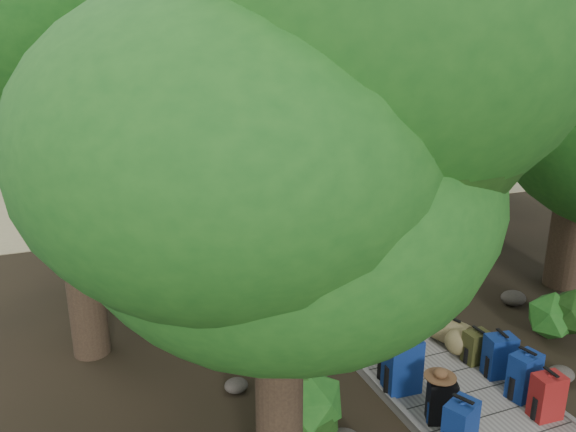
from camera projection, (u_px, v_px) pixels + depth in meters
name	position (u px, v px, depth m)	size (l,w,h in m)	color
ground	(345.00, 298.00, 10.87)	(120.00, 120.00, 0.00)	black
sand_beach	(181.00, 152.00, 25.05)	(40.00, 22.00, 0.02)	tan
boardwalk	(324.00, 276.00, 11.73)	(2.00, 12.00, 0.12)	gray
backpack_left_a	(460.00, 426.00, 6.52)	(0.41, 0.28, 0.76)	navy
backpack_left_b	(442.00, 399.00, 7.09)	(0.35, 0.25, 0.64)	black
backpack_left_c	(403.00, 362.00, 7.70)	(0.47, 0.34, 0.88)	navy
backpack_left_d	(363.00, 332.00, 8.85)	(0.34, 0.25, 0.53)	navy
backpack_right_a	(547.00, 394.00, 7.17)	(0.38, 0.27, 0.68)	maroon
backpack_right_b	(524.00, 374.00, 7.57)	(0.40, 0.28, 0.73)	navy
backpack_right_c	(500.00, 354.00, 8.07)	(0.41, 0.29, 0.69)	navy
backpack_right_d	(477.00, 345.00, 8.44)	(0.36, 0.26, 0.55)	#383818
duffel_right_khaki	(450.00, 331.00, 8.96)	(0.43, 0.65, 0.43)	olive
suitcase_on_boardwalk	(394.00, 359.00, 8.00)	(0.41, 0.23, 0.63)	black
lone_suitcase_on_sand	(236.00, 183.00, 18.07)	(0.46, 0.26, 0.72)	black
hat_brown	(441.00, 373.00, 6.99)	(0.41, 0.41, 0.12)	#51351E
hat_white	(407.00, 327.00, 7.61)	(0.39, 0.39, 0.13)	silver
kayak	(103.00, 184.00, 18.73)	(0.75, 3.45, 0.34)	#A3110E
sun_lounger	(289.00, 169.00, 20.44)	(0.56, 1.73, 0.56)	silver
tree_right_c	(460.00, 41.00, 12.73)	(5.50, 5.50, 9.51)	black
tree_right_e	(354.00, 46.00, 17.40)	(5.13, 5.13, 9.23)	black
tree_right_f	(400.00, 18.00, 19.35)	(6.18, 6.18, 11.03)	black
tree_left_a	(278.00, 216.00, 4.87)	(3.99, 3.99, 6.64)	black
tree_left_b	(63.00, 95.00, 7.79)	(4.50, 4.50, 8.10)	black
tree_left_c	(122.00, 95.00, 11.09)	(4.30, 4.30, 7.47)	black
tree_back_a	(154.00, 36.00, 21.74)	(5.71, 5.71, 9.88)	black
tree_back_b	(227.00, 25.00, 24.05)	(6.06, 6.06, 10.82)	black
tree_back_c	(291.00, 43.00, 24.87)	(5.17, 5.17, 9.30)	black
tree_back_d	(39.00, 51.00, 20.25)	(5.28, 5.28, 8.79)	black
palm_right_a	(342.00, 88.00, 16.87)	(3.98, 3.98, 6.79)	#124113
palm_right_b	(345.00, 70.00, 20.93)	(3.86, 3.86, 7.47)	#124113
palm_right_c	(251.00, 75.00, 21.57)	(4.42, 4.42, 7.03)	#124113
palm_left_a	(77.00, 110.00, 13.58)	(3.98, 3.98, 6.33)	#124113
rock_left_b	(236.00, 385.00, 7.97)	(0.34, 0.31, 0.19)	#4C473F
rock_left_c	(255.00, 304.00, 10.30)	(0.53, 0.48, 0.29)	#4C473F
rock_left_d	(195.00, 261.00, 12.48)	(0.32, 0.28, 0.17)	#4C473F
rock_right_a	(561.00, 374.00, 8.21)	(0.40, 0.36, 0.22)	#4C473F
rock_right_b	(513.00, 298.00, 10.59)	(0.48, 0.43, 0.26)	#4C473F
rock_right_c	(391.00, 255.00, 12.83)	(0.32, 0.29, 0.18)	#4C473F
rock_right_d	(384.00, 216.00, 15.40)	(0.62, 0.56, 0.34)	#4C473F
shrub_left_a	(295.00, 402.00, 6.91)	(1.17, 1.17, 1.05)	#1A5318
shrub_left_b	(241.00, 281.00, 10.55)	(1.01, 1.01, 0.91)	#1A5318
shrub_left_c	(147.00, 219.00, 13.69)	(1.37, 1.37, 1.23)	#1A5318
shrub_right_a	(558.00, 316.00, 9.30)	(0.89, 0.89, 0.80)	#1A5318
shrub_right_b	(396.00, 227.00, 13.36)	(1.19, 1.19, 1.07)	#1A5318
shrub_right_c	(325.00, 195.00, 16.58)	(0.92, 0.92, 0.82)	#1A5318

